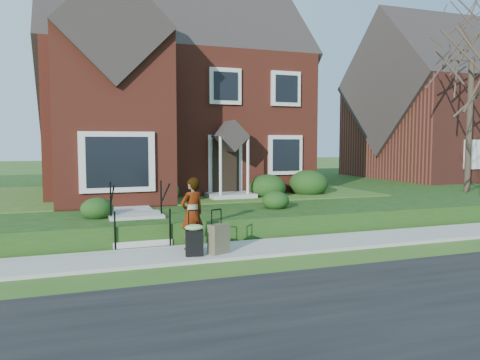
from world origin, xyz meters
name	(u,v)px	position (x,y,z in m)	size (l,w,h in m)	color
ground	(254,250)	(0.00, 0.00, 0.00)	(120.00, 120.00, 0.00)	#2D5119
street	(383,328)	(0.00, -5.00, 0.01)	(60.00, 6.00, 0.01)	black
sidewalk	(254,249)	(0.00, 0.00, 0.04)	(60.00, 1.60, 0.08)	#9E9B93
terrace	(249,189)	(4.00, 10.90, 0.30)	(44.00, 20.00, 0.60)	#17350E
walkway	(125,203)	(-2.50, 5.00, 0.63)	(1.20, 6.00, 0.06)	#9E9B93
main_house	(167,79)	(-0.21, 9.61, 5.26)	(10.40, 10.20, 9.40)	maroon
neighbour_house	(447,95)	(16.00, 11.00, 5.25)	(9.40, 8.00, 9.20)	maroon
front_steps	(138,224)	(-2.50, 1.84, 0.47)	(1.40, 2.02, 1.50)	#9E9B93
foundation_shrubs	(217,187)	(0.62, 5.10, 1.06)	(9.75, 4.24, 1.04)	black
woman	(192,213)	(-1.44, 0.26, 0.93)	(0.62, 0.41, 1.70)	#999999
suitcase_black	(194,238)	(-1.55, -0.39, 0.48)	(0.47, 0.40, 1.02)	black
suitcase_olive	(219,239)	(-0.98, -0.35, 0.42)	(0.53, 0.43, 1.01)	brown
tree_gap	(472,47)	(10.85, 4.27, 6.33)	(5.73, 5.73, 8.19)	#433628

